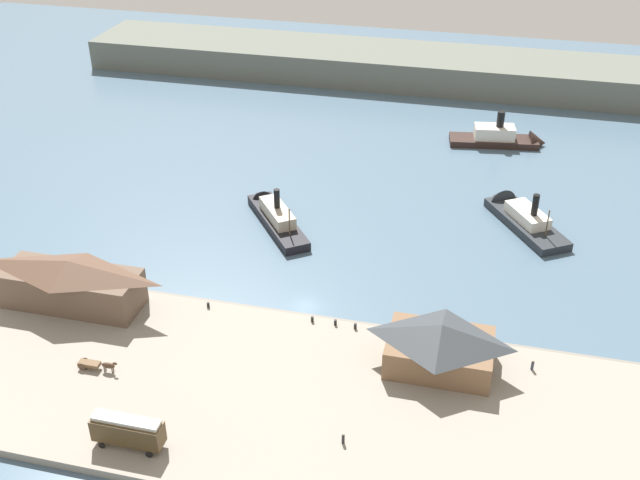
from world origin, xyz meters
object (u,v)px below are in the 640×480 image
Objects in this scene: street_tram at (128,430)px; ferry_departing_north at (505,138)px; horse_cart at (97,364)px; mooring_post_east at (335,322)px; ferry_approaching_east at (273,214)px; mooring_post_center_east at (355,326)px; mooring_post_west at (208,305)px; pedestrian_standing_center at (532,365)px; ferry_shed_customs_shed at (71,282)px; pedestrian_walking_east at (343,439)px; mooring_post_center_west at (312,319)px; ferry_moored_west at (518,214)px; ferry_shed_west_terminal at (440,345)px.

ferry_departing_north reaches higher than street_tram.
mooring_post_east is at bearing 30.78° from horse_cart.
mooring_post_east is (19.47, 30.11, -2.15)m from street_tram.
mooring_post_east is 0.04× the size of ferry_approaching_east.
mooring_post_center_east is 0.04× the size of ferry_departing_north.
mooring_post_east is at bearing 0.94° from mooring_post_west.
ferry_approaching_east reaches higher than mooring_post_center_east.
pedestrian_standing_center reaches higher than mooring_post_west.
ferry_departing_north is (63.75, 81.76, -3.77)m from ferry_shed_customs_shed.
ferry_shed_customs_shed is 41.70m from mooring_post_east.
pedestrian_walking_east is at bearing -74.89° from mooring_post_east.
mooring_post_west is (-16.84, -0.30, 0.00)m from mooring_post_center_west.
mooring_post_center_west is at bearing 1.01° from mooring_post_west.
pedestrian_walking_east reaches higher than mooring_post_center_east.
ferry_shed_customs_shed is at bearing -173.20° from mooring_post_center_west.
street_tram is at bearing -122.47° from ferry_moored_west.
street_tram is 5.80× the size of pedestrian_walking_east.
street_tram is at bearing -49.54° from ferry_shed_customs_shed.
mooring_post_center_west is (-32.83, 3.37, -0.30)m from pedestrian_standing_center.
mooring_post_west is at bearing -92.60° from ferry_approaching_east.
ferry_shed_west_terminal is 43.37m from street_tram.
street_tram is (-35.74, -24.54, -0.99)m from ferry_shed_west_terminal.
mooring_post_east is 49.39m from ferry_moored_west.
ferry_departing_north is at bearing 96.19° from ferry_moored_west.
pedestrian_walking_east is at bearing -82.17° from mooring_post_center_east.
mooring_post_center_east is (44.42, 4.34, -3.65)m from ferry_shed_customs_shed.
ferry_departing_north is (-3.84, 35.43, 0.27)m from ferry_moored_west.
ferry_approaching_east is (1.40, 30.91, -0.21)m from mooring_post_west.
street_tram is 10.08× the size of mooring_post_west.
pedestrian_standing_center is (59.52, 14.64, -0.18)m from horse_cart.
mooring_post_center_west is at bearing 113.06° from pedestrian_walking_east.
ferry_shed_customs_shed is 44.78m from mooring_post_center_east.
street_tram is 115.26m from ferry_departing_north.
pedestrian_standing_center is at bearing -85.21° from ferry_departing_north.
ferry_shed_customs_shed is at bearing 178.97° from ferry_shed_west_terminal.
pedestrian_walking_east is at bearing -119.15° from ferry_shed_west_terminal.
ferry_approaching_east reaches higher than pedestrian_standing_center.
ferry_shed_west_terminal reaches higher than horse_cart.
horse_cart is at bearing -145.98° from mooring_post_center_west.
ferry_shed_west_terminal reaches higher than mooring_post_east.
ferry_approaching_east is at bearing 76.97° from horse_cart.
horse_cart is at bearing 171.70° from pedestrian_walking_east.
street_tram is at bearing -90.39° from ferry_approaching_east.
horse_cart reaches higher than pedestrian_standing_center.
mooring_post_west is at bearing 91.90° from street_tram.
ferry_departing_north is at bearing 48.34° from ferry_approaching_east.
ferry_shed_west_terminal reaches higher than ferry_moored_west.
mooring_post_center_west and mooring_post_east have the same top height.
ferry_shed_customs_shed is 38.11m from mooring_post_center_west.
pedestrian_standing_center is at bearing 13.82° from horse_cart.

